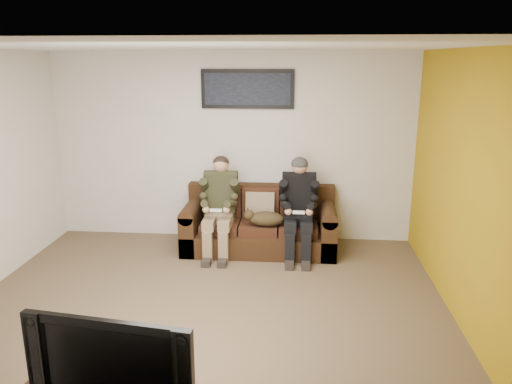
# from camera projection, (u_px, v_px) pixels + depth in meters

# --- Properties ---
(floor) EXTENTS (5.00, 5.00, 0.00)m
(floor) POSITION_uv_depth(u_px,v_px,m) (206.00, 311.00, 5.09)
(floor) COLOR brown
(floor) RESTS_ON ground
(ceiling) EXTENTS (5.00, 5.00, 0.00)m
(ceiling) POSITION_uv_depth(u_px,v_px,m) (198.00, 46.00, 4.42)
(ceiling) COLOR silver
(ceiling) RESTS_ON ground
(wall_back) EXTENTS (5.00, 0.00, 5.00)m
(wall_back) POSITION_uv_depth(u_px,v_px,m) (232.00, 147.00, 6.92)
(wall_back) COLOR beige
(wall_back) RESTS_ON ground
(wall_front) EXTENTS (5.00, 0.00, 5.00)m
(wall_front) POSITION_uv_depth(u_px,v_px,m) (121.00, 297.00, 2.59)
(wall_front) COLOR beige
(wall_front) RESTS_ON ground
(wall_right) EXTENTS (0.00, 4.50, 4.50)m
(wall_right) POSITION_uv_depth(u_px,v_px,m) (472.00, 194.00, 4.55)
(wall_right) COLOR beige
(wall_right) RESTS_ON ground
(accent_wall_right) EXTENTS (0.00, 4.50, 4.50)m
(accent_wall_right) POSITION_uv_depth(u_px,v_px,m) (471.00, 194.00, 4.55)
(accent_wall_right) COLOR #AC8811
(accent_wall_right) RESTS_ON ground
(sofa) EXTENTS (2.01, 0.87, 0.82)m
(sofa) POSITION_uv_depth(u_px,v_px,m) (260.00, 226.00, 6.73)
(sofa) COLOR #311D0E
(sofa) RESTS_ON ground
(throw_pillow) EXTENTS (0.38, 0.18, 0.38)m
(throw_pillow) POSITION_uv_depth(u_px,v_px,m) (260.00, 205.00, 6.70)
(throw_pillow) COLOR #857257
(throw_pillow) RESTS_ON sofa
(throw_blanket) EXTENTS (0.41, 0.20, 0.07)m
(throw_blanket) POSITION_uv_depth(u_px,v_px,m) (218.00, 184.00, 6.89)
(throw_blanket) COLOR gray
(throw_blanket) RESTS_ON sofa
(person_left) EXTENTS (0.51, 0.87, 1.26)m
(person_left) POSITION_uv_depth(u_px,v_px,m) (220.00, 201.00, 6.51)
(person_left) COLOR #887255
(person_left) RESTS_ON sofa
(person_right) EXTENTS (0.51, 0.86, 1.27)m
(person_right) POSITION_uv_depth(u_px,v_px,m) (299.00, 202.00, 6.43)
(person_right) COLOR black
(person_right) RESTS_ON sofa
(cat) EXTENTS (0.66, 0.26, 0.24)m
(cat) POSITION_uv_depth(u_px,v_px,m) (265.00, 218.00, 6.42)
(cat) COLOR #48371C
(cat) RESTS_ON sofa
(framed_poster) EXTENTS (1.25, 0.05, 0.52)m
(framed_poster) POSITION_uv_depth(u_px,v_px,m) (247.00, 89.00, 6.66)
(framed_poster) COLOR black
(framed_poster) RESTS_ON wall_back
(television) EXTENTS (1.07, 0.28, 0.61)m
(television) POSITION_uv_depth(u_px,v_px,m) (117.00, 357.00, 3.04)
(television) COLOR black
(television) RESTS_ON tv_stand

